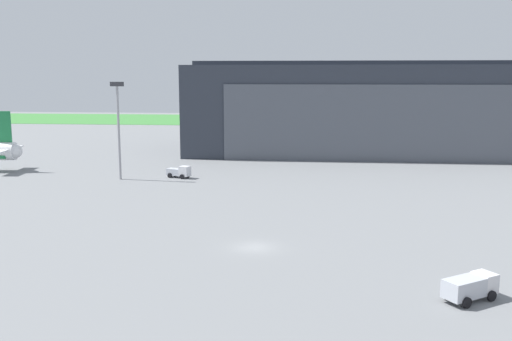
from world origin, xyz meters
The scene contains 6 objects.
ground_plane centered at (0.00, 0.00, 0.00)m, with size 440.00×440.00×0.00m, color slate.
grass_field_strip centered at (0.00, 179.39, 0.04)m, with size 440.00×56.00×0.08m, color #3F863C.
maintenance_hangar centered at (18.37, 84.41, 10.64)m, with size 83.79×38.85×22.19m.
baggage_tug centered at (-18.25, 41.85, 1.15)m, with size 4.83×3.23×2.26m.
ops_van centered at (19.68, -13.25, 1.22)m, with size 5.21×4.41×2.13m.
apron_light_mast centered at (-28.66, 39.33, 10.42)m, with size 2.40×0.50×17.63m.
Camera 1 is at (6.22, -61.12, 18.93)m, focal length 40.39 mm.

